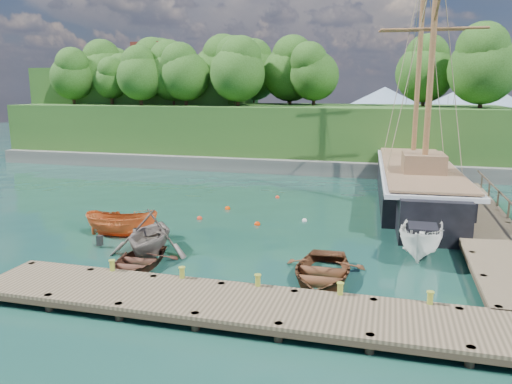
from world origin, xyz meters
TOP-DOWN VIEW (x-y plane):
  - ground at (0.00, 0.00)m, footprint 160.00×160.00m
  - dock_near at (2.00, -6.50)m, footprint 20.00×3.20m
  - dock_east at (11.50, 7.00)m, footprint 3.20×24.00m
  - bollard_0 at (-4.00, -5.10)m, footprint 0.26×0.26m
  - bollard_1 at (-1.00, -5.10)m, footprint 0.26×0.26m
  - bollard_2 at (2.00, -5.10)m, footprint 0.26×0.26m
  - bollard_3 at (5.00, -5.10)m, footprint 0.26×0.26m
  - bollard_4 at (8.00, -5.10)m, footprint 0.26×0.26m
  - rowboat_0 at (-4.02, -3.00)m, footprint 3.02×4.08m
  - rowboat_1 at (-4.33, -1.24)m, footprint 4.39×4.86m
  - rowboat_2 at (3.98, -2.42)m, footprint 3.54×4.90m
  - motorboat_orange at (-7.10, 1.04)m, footprint 4.16×1.87m
  - cabin_boat_white at (8.10, 1.95)m, footprint 2.57×5.28m
  - schooner at (8.33, 13.84)m, footprint 5.90×27.57m
  - mooring_buoy_0 at (-6.33, 3.20)m, footprint 0.32×0.32m
  - mooring_buoy_1 at (-4.45, 5.44)m, footprint 0.33×0.33m
  - mooring_buoy_2 at (-0.75, 5.08)m, footprint 0.35×0.35m
  - mooring_buoy_3 at (1.75, 6.62)m, footprint 0.30×0.30m
  - mooring_buoy_4 at (-3.62, 8.29)m, footprint 0.35×0.35m
  - mooring_buoy_5 at (-1.23, 12.47)m, footprint 0.29×0.29m
  - headland at (-12.88, 31.36)m, footprint 51.00×19.31m
  - distant_ridge at (4.30, 70.00)m, footprint 117.00×40.00m

SIDE VIEW (x-z plane):
  - ground at x=0.00m, z-range 0.00..0.00m
  - bollard_0 at x=-4.00m, z-range -0.23..0.23m
  - bollard_1 at x=-1.00m, z-range -0.23..0.23m
  - bollard_2 at x=2.00m, z-range -0.23..0.23m
  - bollard_3 at x=5.00m, z-range -0.23..0.23m
  - bollard_4 at x=8.00m, z-range -0.23..0.23m
  - rowboat_0 at x=-4.02m, z-range -0.41..0.41m
  - rowboat_1 at x=-4.33m, z-range -1.13..1.13m
  - rowboat_2 at x=3.98m, z-range -0.50..0.50m
  - motorboat_orange at x=-7.10m, z-range -0.78..0.78m
  - cabin_boat_white at x=8.10m, z-range -0.98..0.98m
  - mooring_buoy_0 at x=-6.33m, z-range -0.16..0.16m
  - mooring_buoy_1 at x=-4.45m, z-range -0.16..0.16m
  - mooring_buoy_2 at x=-0.75m, z-range -0.18..0.18m
  - mooring_buoy_3 at x=1.75m, z-range -0.15..0.15m
  - mooring_buoy_4 at x=-3.62m, z-range -0.17..0.17m
  - mooring_buoy_5 at x=-1.23m, z-range -0.15..0.15m
  - dock_near at x=2.00m, z-range -0.12..0.98m
  - dock_east at x=11.50m, z-range -0.12..0.98m
  - schooner at x=8.33m, z-range -8.98..11.22m
  - distant_ridge at x=4.30m, z-range -0.65..9.35m
  - headland at x=-12.88m, z-range -0.91..11.99m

